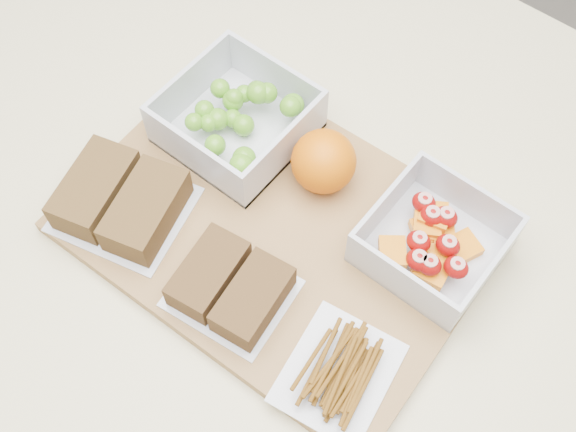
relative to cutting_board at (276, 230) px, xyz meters
The scene contains 9 objects.
ground 0.91m from the cutting_board, 96.44° to the left, with size 4.00×4.00×0.00m, color gray.
counter 0.46m from the cutting_board, 96.44° to the left, with size 1.20×0.90×0.90m, color beige.
cutting_board is the anchor object (origin of this frame).
grape_container 0.13m from the cutting_board, 147.23° to the left, with size 0.14×0.14×0.06m.
fruit_container 0.17m from the cutting_board, 28.52° to the left, with size 0.13×0.13×0.05m.
orange 0.09m from the cutting_board, 88.59° to the left, with size 0.07×0.07×0.07m, color orange.
sandwich_bag_left 0.17m from the cutting_board, 148.59° to the right, with size 0.16×0.15×0.04m.
sandwich_bag_center 0.09m from the cutting_board, 81.05° to the right, with size 0.13×0.11×0.04m.
pretzel_bag 0.17m from the cutting_board, 30.44° to the right, with size 0.11×0.13×0.03m.
Camera 1 is at (0.24, -0.30, 1.59)m, focal length 45.00 mm.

